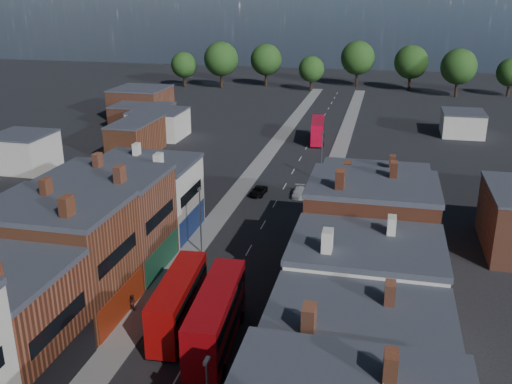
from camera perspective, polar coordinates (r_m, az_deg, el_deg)
The scene contains 11 objects.
pavement_west at distance 85.51m, azimuth -2.12°, elevation -0.35°, with size 3.00×200.00×0.12m, color gray.
pavement_east at distance 83.25m, azimuth 6.56°, elevation -1.03°, with size 3.00×200.00×0.12m, color gray.
lamp_post_2 at distance 65.62m, azimuth -5.59°, elevation -2.41°, with size 0.25×0.70×8.12m.
lamp_post_3 at distance 91.42m, azimuth 6.60°, elevation 3.91°, with size 0.25×0.70×8.12m.
bus_0 at distance 52.81m, azimuth -7.77°, elevation -10.74°, with size 3.55×11.60×4.94m.
bus_1 at distance 49.67m, azimuth -3.99°, elevation -12.39°, with size 3.80×12.61×5.37m.
bus_2 at distance 116.19m, azimuth 6.18°, elevation 6.18°, with size 3.51×10.91×4.63m.
car_2 at distance 85.70m, azimuth 0.24°, elevation 0.09°, with size 1.99×4.32×1.20m, color black.
car_3 at distance 85.36m, azimuth 4.30°, elevation -0.02°, with size 1.79×4.40×1.28m, color silver.
ped_1 at distance 56.87m, azimuth -12.26°, elevation -10.71°, with size 0.77×0.42×1.59m, color #3A1B17.
ped_3 at distance 45.96m, azimuth -1.54°, elevation -18.04°, with size 1.16×0.53×1.97m, color #5B574E.
Camera 1 is at (14.62, -27.59, 29.13)m, focal length 40.00 mm.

